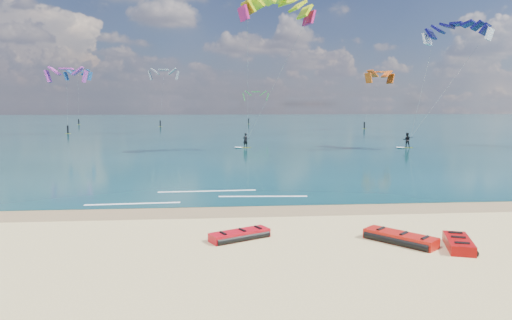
{
  "coord_description": "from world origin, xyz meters",
  "views": [
    {
      "loc": [
        0.38,
        -18.42,
        5.13
      ],
      "look_at": [
        2.64,
        8.0,
        1.87
      ],
      "focal_mm": 32.0,
      "sensor_mm": 36.0,
      "label": 1
    }
  ],
  "objects_px": {
    "packed_kite_mid": "(400,243)",
    "kitesurfer_far": "(434,78)",
    "packed_kite_left": "(240,239)",
    "kitesurfer_main": "(261,72)",
    "packed_kite_right": "(458,248)"
  },
  "relations": [
    {
      "from": "packed_kite_mid",
      "to": "kitesurfer_far",
      "type": "height_order",
      "value": "kitesurfer_far"
    },
    {
      "from": "packed_kite_left",
      "to": "kitesurfer_main",
      "type": "relative_size",
      "value": 0.15
    },
    {
      "from": "packed_kite_mid",
      "to": "packed_kite_right",
      "type": "height_order",
      "value": "packed_kite_mid"
    },
    {
      "from": "packed_kite_mid",
      "to": "kitesurfer_main",
      "type": "distance_m",
      "value": 34.73
    },
    {
      "from": "kitesurfer_main",
      "to": "kitesurfer_far",
      "type": "relative_size",
      "value": 1.12
    },
    {
      "from": "kitesurfer_far",
      "to": "packed_kite_left",
      "type": "bearing_deg",
      "value": -121.68
    },
    {
      "from": "packed_kite_right",
      "to": "kitesurfer_main",
      "type": "height_order",
      "value": "kitesurfer_main"
    },
    {
      "from": "packed_kite_left",
      "to": "packed_kite_mid",
      "type": "relative_size",
      "value": 0.88
    },
    {
      "from": "packed_kite_left",
      "to": "packed_kite_right",
      "type": "xyz_separation_m",
      "value": [
        7.74,
        -1.79,
        0.0
      ]
    },
    {
      "from": "packed_kite_right",
      "to": "packed_kite_left",
      "type": "bearing_deg",
      "value": 95.87
    },
    {
      "from": "packed_kite_mid",
      "to": "kitesurfer_far",
      "type": "distance_m",
      "value": 38.99
    },
    {
      "from": "packed_kite_right",
      "to": "kitesurfer_far",
      "type": "xyz_separation_m",
      "value": [
        15.66,
        34.73,
        8.04
      ]
    },
    {
      "from": "kitesurfer_far",
      "to": "packed_kite_mid",
      "type": "bearing_deg",
      "value": -113.55
    },
    {
      "from": "packed_kite_right",
      "to": "kitesurfer_main",
      "type": "bearing_deg",
      "value": 25.25
    },
    {
      "from": "kitesurfer_far",
      "to": "packed_kite_right",
      "type": "bearing_deg",
      "value": -110.55
    }
  ]
}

